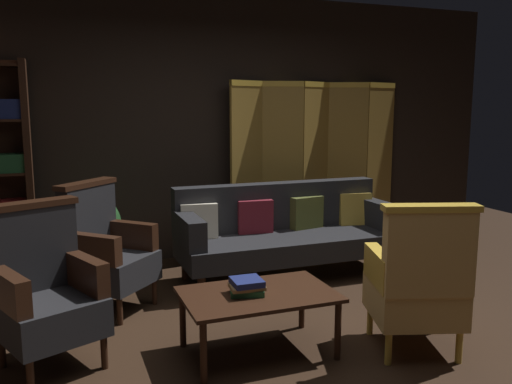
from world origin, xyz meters
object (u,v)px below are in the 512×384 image
(armchair_wing_left, at_px, (106,250))
(potted_plant, at_px, (92,232))
(armchair_wing_right, at_px, (45,291))
(velvet_couch, at_px, (285,229))
(folding_screen, at_px, (316,163))
(coffee_table, at_px, (258,299))
(armchair_gilt_accent, at_px, (418,282))
(book_tan_leather, at_px, (247,287))
(book_navy_cloth, at_px, (247,282))
(book_green_cloth, at_px, (247,291))

(armchair_wing_left, xyz_separation_m, potted_plant, (-0.06, 0.73, -0.00))
(armchair_wing_left, height_order, armchair_wing_right, same)
(velvet_couch, relative_size, armchair_wing_right, 2.04)
(folding_screen, distance_m, coffee_table, 2.86)
(velvet_couch, bearing_deg, armchair_wing_left, -169.70)
(armchair_wing_right, bearing_deg, armchair_wing_left, 62.27)
(armchair_wing_left, bearing_deg, armchair_gilt_accent, -39.66)
(armchair_gilt_accent, bearing_deg, armchair_wing_left, 140.34)
(armchair_gilt_accent, relative_size, book_tan_leather, 4.71)
(folding_screen, relative_size, book_navy_cloth, 10.90)
(armchair_wing_left, relative_size, book_green_cloth, 4.81)
(armchair_gilt_accent, relative_size, book_green_cloth, 4.81)
(folding_screen, distance_m, armchair_wing_left, 2.75)
(armchair_wing_left, height_order, book_navy_cloth, armchair_wing_left)
(folding_screen, height_order, book_tan_leather, folding_screen)
(armchair_gilt_accent, bearing_deg, potted_plant, 130.21)
(armchair_gilt_accent, relative_size, book_navy_cloth, 5.31)
(velvet_couch, distance_m, potted_plant, 1.82)
(folding_screen, height_order, velvet_couch, folding_screen)
(armchair_gilt_accent, bearing_deg, folding_screen, 77.38)
(coffee_table, xyz_separation_m, armchair_wing_left, (-0.87, 1.17, 0.12))
(armchair_wing_left, height_order, potted_plant, armchair_wing_left)
(coffee_table, distance_m, book_green_cloth, 0.10)
(book_tan_leather, bearing_deg, book_navy_cloth, -90.00)
(armchair_wing_left, xyz_separation_m, book_green_cloth, (0.79, -1.17, -0.05))
(folding_screen, bearing_deg, armchair_gilt_accent, -102.62)
(velvet_couch, distance_m, coffee_table, 1.71)
(folding_screen, height_order, book_green_cloth, folding_screen)
(armchair_gilt_accent, height_order, book_tan_leather, armchair_gilt_accent)
(book_tan_leather, bearing_deg, armchair_gilt_accent, -18.77)
(armchair_gilt_accent, distance_m, armchair_wing_left, 2.41)
(coffee_table, xyz_separation_m, book_tan_leather, (-0.08, -0.00, 0.10))
(armchair_gilt_accent, bearing_deg, coffee_table, 159.73)
(book_navy_cloth, bearing_deg, book_green_cloth, 0.00)
(potted_plant, distance_m, book_green_cloth, 2.08)
(folding_screen, xyz_separation_m, book_tan_leather, (-1.67, -2.31, -0.51))
(armchair_gilt_accent, height_order, potted_plant, armchair_gilt_accent)
(potted_plant, bearing_deg, armchair_gilt_accent, -49.79)
(armchair_gilt_accent, distance_m, armchair_wing_right, 2.40)
(coffee_table, xyz_separation_m, book_navy_cloth, (-0.08, -0.00, 0.13))
(velvet_couch, xyz_separation_m, book_green_cloth, (-0.93, -1.49, -0.02))
(armchair_wing_left, bearing_deg, coffee_table, -53.54)
(potted_plant, xyz_separation_m, book_navy_cloth, (0.84, -1.90, 0.02))
(armchair_wing_right, distance_m, book_navy_cloth, 1.27)
(coffee_table, height_order, book_tan_leather, book_tan_leather)
(potted_plant, bearing_deg, armchair_wing_left, -85.34)
(armchair_wing_left, bearing_deg, armchair_wing_right, -117.73)
(velvet_couch, xyz_separation_m, armchair_wing_right, (-2.16, -1.16, 0.03))
(book_navy_cloth, bearing_deg, armchair_wing_right, 165.26)
(folding_screen, relative_size, book_green_cloth, 9.87)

